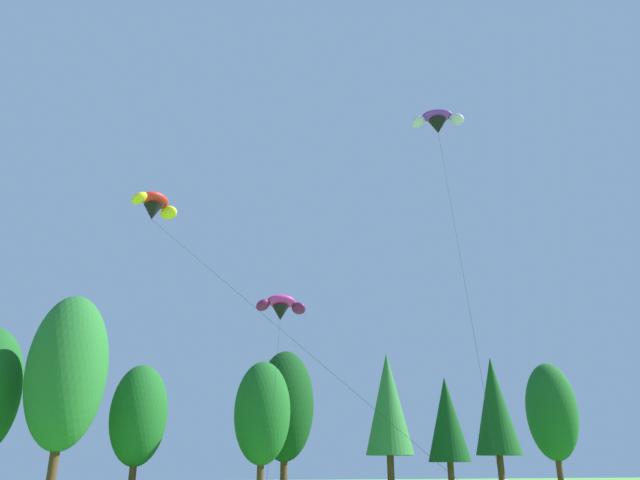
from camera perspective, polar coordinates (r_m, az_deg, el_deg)
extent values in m
cylinder|color=#472D19|center=(48.96, -24.20, -19.56)|extent=(0.66, 0.66, 3.67)
ellipsoid|color=#236628|center=(49.43, -22.97, -11.43)|extent=(5.76, 5.76, 11.50)
cylinder|color=#472D19|center=(52.35, -17.51, -20.97)|extent=(0.55, 0.55, 2.55)
ellipsoid|color=#19561E|center=(52.50, -16.91, -15.65)|extent=(4.54, 4.54, 7.97)
cylinder|color=#472D19|center=(51.76, -5.73, -21.70)|extent=(0.57, 0.57, 2.67)
ellipsoid|color=#19561E|center=(51.94, -5.52, -16.04)|extent=(4.67, 4.67, 8.35)
cylinder|color=#472D19|center=(54.35, -3.49, -21.54)|extent=(0.60, 0.60, 3.01)
ellipsoid|color=#0F3D14|center=(54.60, -3.35, -15.44)|extent=(5.05, 5.05, 9.44)
cylinder|color=#472D19|center=(56.31, 6.78, -21.34)|extent=(0.61, 0.61, 3.17)
cone|color=#2D7033|center=(56.59, 6.51, -15.15)|extent=(4.29, 4.29, 9.04)
cylinder|color=#472D19|center=(58.04, 12.42, -21.28)|extent=(0.56, 0.56, 2.63)
cone|color=#0F3D14|center=(58.19, 12.02, -16.32)|extent=(3.82, 3.82, 7.47)
cylinder|color=#472D19|center=(62.75, 16.92, -20.55)|extent=(0.62, 0.62, 3.26)
cone|color=#144719|center=(63.02, 16.31, -14.87)|extent=(4.36, 4.36, 9.28)
cylinder|color=#472D19|center=(70.27, 21.93, -19.96)|extent=(0.62, 0.62, 3.22)
ellipsoid|color=#19561E|center=(70.50, 21.23, -14.97)|extent=(5.26, 5.26, 10.07)
ellipsoid|color=#D12893|center=(39.97, -3.73, -5.89)|extent=(1.98, 1.26, 1.08)
ellipsoid|color=#66144C|center=(40.23, -2.05, -6.53)|extent=(1.22, 1.07, 1.23)
ellipsoid|color=#66144C|center=(39.57, -5.46, -6.20)|extent=(1.24, 1.07, 1.23)
cone|color=black|center=(39.88, -3.80, -6.98)|extent=(1.12, 1.12, 0.95)
cylinder|color=black|center=(31.98, -4.29, -13.12)|extent=(4.44, 13.34, 9.61)
ellipsoid|color=red|center=(41.83, -15.46, 3.66)|extent=(2.63, 2.53, 1.14)
ellipsoid|color=yellow|center=(42.55, -14.23, 2.54)|extent=(1.56, 1.62, 1.32)
ellipsoid|color=yellow|center=(40.83, -16.85, 3.84)|extent=(1.58, 1.60, 1.32)
cone|color=black|center=(41.59, -15.71, 2.57)|extent=(1.73, 1.73, 1.05)
cylinder|color=black|center=(30.97, -5.79, -6.79)|extent=(10.43, 18.51, 16.00)
ellipsoid|color=purple|center=(41.78, 11.11, 11.55)|extent=(2.35, 2.01, 0.81)
ellipsoid|color=silver|center=(41.72, 12.92, 11.18)|extent=(1.39, 1.28, 1.03)
ellipsoid|color=silver|center=(41.51, 9.36, 11.07)|extent=(1.41, 1.39, 1.03)
cone|color=black|center=(41.47, 11.17, 10.55)|extent=(1.55, 1.55, 0.98)
cylinder|color=black|center=(32.76, 13.34, -2.21)|extent=(3.80, 8.06, 21.38)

